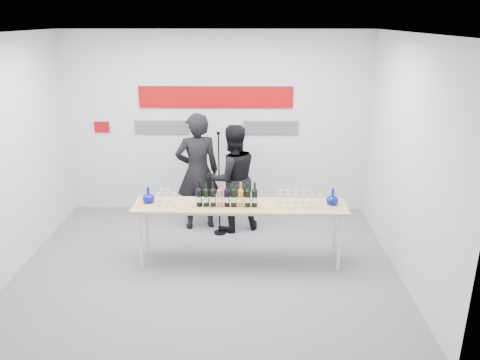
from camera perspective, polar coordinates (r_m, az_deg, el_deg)
The scene contains 12 objects.
ground at distance 6.44m, azimuth -3.87°, elevation -10.30°, with size 5.00×5.00×0.00m, color slate.
back_wall at distance 7.78m, azimuth -2.90°, elevation 6.82°, with size 5.00×0.04×3.00m, color silver.
signage at distance 7.70m, azimuth -3.37°, elevation 9.00°, with size 3.38×0.02×0.79m.
tasting_table at distance 6.17m, azimuth -0.02°, elevation -3.58°, with size 2.81×0.59×0.84m.
wine_bottles at distance 6.04m, azimuth -1.62°, elevation -1.76°, with size 0.80×0.08×0.33m.
decanter_left at distance 6.31m, azimuth -11.12°, elevation -1.76°, with size 0.16×0.16×0.21m, color #081198, non-canonical shape.
decanter_right at distance 6.25m, azimuth 11.22°, elevation -1.98°, with size 0.16×0.16×0.21m, color #081198, non-canonical shape.
glasses_left at distance 6.20m, azimuth -9.03°, elevation -2.17°, with size 0.26×0.23×0.18m.
glasses_right at distance 6.13m, azimuth 7.02°, elevation -2.31°, with size 0.56×0.23×0.18m.
presenter_left at distance 7.22m, azimuth -5.19°, elevation 0.99°, with size 0.67×0.44×1.84m, color black.
presenter_right at distance 7.15m, azimuth -0.91°, elevation 0.19°, with size 0.81×0.63×1.68m, color black.
mic_stand at distance 7.11m, azimuth -2.52°, elevation -2.89°, with size 0.19×0.19×1.62m.
Camera 1 is at (0.53, -5.58, 3.17)m, focal length 35.00 mm.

